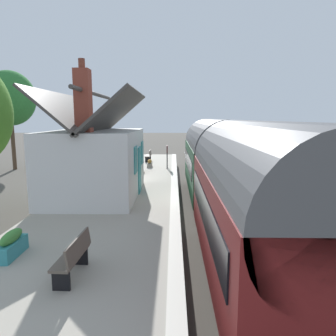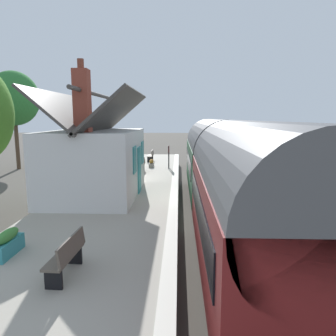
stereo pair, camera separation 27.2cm
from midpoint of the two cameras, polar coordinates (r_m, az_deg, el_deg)
name	(u,v)px [view 2 (the right image)]	position (r m, az deg, el deg)	size (l,w,h in m)	color
ground_plane	(201,219)	(14.02, 6.54, -9.17)	(160.00, 160.00, 0.00)	#4C473F
platform	(118,207)	(14.06, -8.57, -7.05)	(32.00, 5.32, 0.99)	#A39B8C
platform_edge_coping	(174,196)	(13.70, 1.67, -5.21)	(32.00, 0.36, 0.02)	beige
rail_near	(238,218)	(14.22, 13.15, -8.80)	(52.00, 0.08, 0.14)	gray
rail_far	(205,217)	(14.01, 7.29, -8.89)	(52.00, 0.08, 0.14)	gray
train	(227,174)	(12.44, 11.28, -1.11)	(17.31, 2.73, 4.32)	black
station_building	(96,160)	(14.01, -12.46, 1.47)	(6.03, 3.85, 5.54)	white
bench_by_lamp	(151,155)	(24.67, -2.80, 2.31)	(1.40, 0.44, 0.88)	brown
bench_platform_end	(67,255)	(7.29, -16.91, -14.94)	(1.42, 0.49, 0.88)	brown
bench_mid_platform	(141,164)	(19.88, -4.50, 0.64)	(1.41, 0.47, 0.88)	brown
planter_edge_near	(151,163)	(21.91, -2.68, 0.87)	(0.83, 0.32, 0.54)	gray
planter_bench_right	(8,243)	(8.89, -26.42, -12.18)	(1.08, 0.32, 0.65)	teal
planter_under_sign	(140,156)	(25.26, -4.86, 2.12)	(0.40, 0.40, 0.64)	gray
station_sign_board	(169,151)	(21.20, 0.51, 3.14)	(0.96, 0.06, 1.57)	black
tree_mid_background	(14,99)	(29.77, -26.10, 11.30)	(3.89, 4.21, 8.27)	#4C3828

